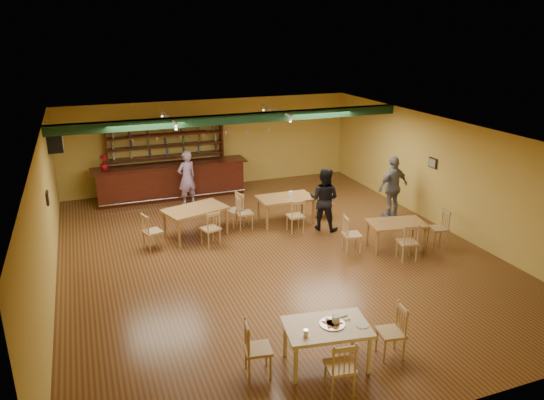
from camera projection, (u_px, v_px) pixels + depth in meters
name	position (u px, v px, depth m)	size (l,w,h in m)	color
floor	(273.00, 252.00, 12.61)	(12.00, 12.00, 0.00)	#532E17
ceiling_beam	(237.00, 119.00, 14.16)	(10.00, 0.30, 0.25)	black
track_rail_left	(168.00, 117.00, 14.06)	(0.05, 2.50, 0.05)	silver
track_rail_right	(276.00, 110.00, 15.13)	(0.05, 2.50, 0.05)	silver
ac_unit	(55.00, 140.00, 13.95)	(0.34, 0.70, 0.48)	silver
picture_left	(48.00, 198.00, 11.27)	(0.04, 0.34, 0.28)	black
picture_right	(433.00, 163.00, 14.17)	(0.04, 0.34, 0.28)	black
bar_counter	(171.00, 181.00, 16.46)	(4.93, 0.85, 1.13)	#38150B
back_bar_hutch	(167.00, 159.00, 16.83)	(3.82, 0.40, 2.28)	#38150B
poinsettia	(104.00, 163.00, 15.52)	(0.26, 0.26, 0.47)	#A20E19
dining_table_a	(196.00, 222.00, 13.43)	(1.59, 0.95, 0.79)	olive
dining_table_b	(285.00, 210.00, 14.39)	(1.54, 0.92, 0.77)	olive
dining_table_d	(396.00, 235.00, 12.72)	(1.39, 0.84, 0.70)	olive
near_table	(326.00, 345.00, 8.32)	(1.37, 0.88, 0.73)	beige
pizza_tray	(332.00, 324.00, 8.23)	(0.40, 0.40, 0.01)	silver
parmesan_shaker	(306.00, 333.00, 7.90)	(0.07, 0.07, 0.11)	#EAE5C6
napkin_stack	(340.00, 315.00, 8.48)	(0.20, 0.15, 0.03)	white
pizza_server	(339.00, 320.00, 8.32)	(0.32, 0.09, 0.00)	silver
side_plate	(362.00, 325.00, 8.20)	(0.22, 0.22, 0.01)	white
patron_bar	(187.00, 178.00, 15.75)	(0.62, 0.41, 1.71)	#9053B4
patron_right_a	(324.00, 199.00, 13.79)	(0.84, 0.65, 1.73)	black
patron_right_b	(393.00, 187.00, 14.72)	(1.06, 0.44, 1.81)	slate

